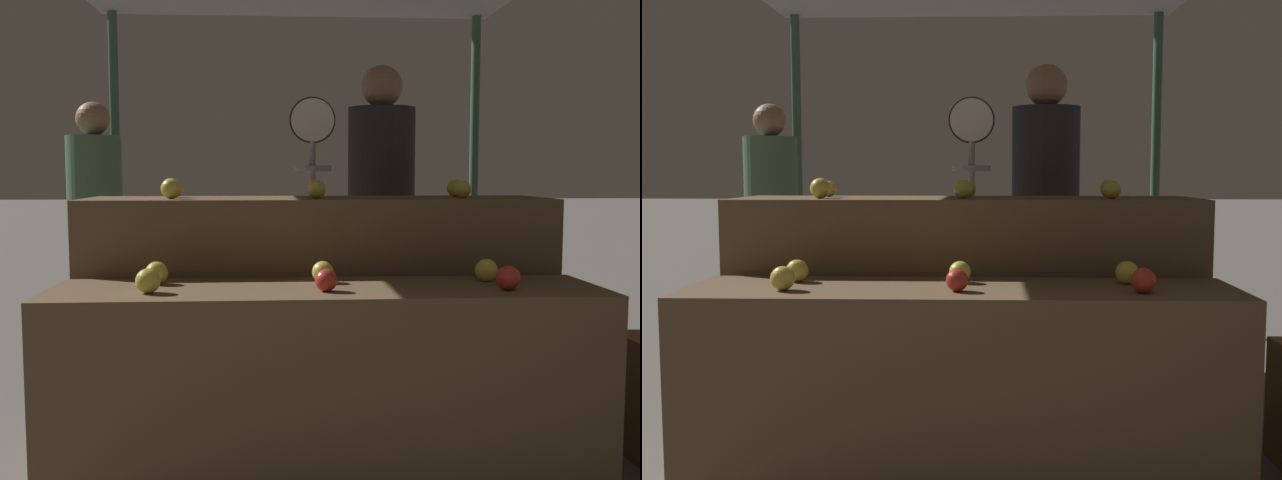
# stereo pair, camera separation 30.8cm
# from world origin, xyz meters

# --- Properties ---
(display_counter_front) EXTENTS (2.06, 0.55, 0.78)m
(display_counter_front) POSITION_xyz_m (0.00, 0.00, 0.39)
(display_counter_front) COLOR brown
(display_counter_front) RESTS_ON ground_plane
(display_counter_back) EXTENTS (2.06, 0.55, 1.10)m
(display_counter_back) POSITION_xyz_m (0.00, 0.60, 0.55)
(display_counter_back) COLOR brown
(display_counter_back) RESTS_ON ground_plane
(apple_front_0) EXTENTS (0.09, 0.09, 0.09)m
(apple_front_0) POSITION_xyz_m (-0.65, -0.10, 0.83)
(apple_front_0) COLOR gold
(apple_front_0) RESTS_ON display_counter_front
(apple_front_1) EXTENTS (0.08, 0.08, 0.08)m
(apple_front_1) POSITION_xyz_m (-0.01, -0.10, 0.82)
(apple_front_1) COLOR #B72D23
(apple_front_1) RESTS_ON display_counter_front
(apple_front_2) EXTENTS (0.09, 0.09, 0.09)m
(apple_front_2) POSITION_xyz_m (0.65, -0.11, 0.83)
(apple_front_2) COLOR red
(apple_front_2) RESTS_ON display_counter_front
(apple_front_3) EXTENTS (0.09, 0.09, 0.09)m
(apple_front_3) POSITION_xyz_m (-0.65, 0.12, 0.83)
(apple_front_3) COLOR gold
(apple_front_3) RESTS_ON display_counter_front
(apple_front_4) EXTENTS (0.08, 0.08, 0.08)m
(apple_front_4) POSITION_xyz_m (-0.01, 0.12, 0.83)
(apple_front_4) COLOR yellow
(apple_front_4) RESTS_ON display_counter_front
(apple_front_5) EXTENTS (0.09, 0.09, 0.09)m
(apple_front_5) POSITION_xyz_m (0.64, 0.10, 0.83)
(apple_front_5) COLOR yellow
(apple_front_5) RESTS_ON display_counter_front
(apple_back_0) EXTENTS (0.09, 0.09, 0.09)m
(apple_back_0) POSITION_xyz_m (-0.64, 0.50, 1.14)
(apple_back_0) COLOR gold
(apple_back_0) RESTS_ON display_counter_back
(apple_back_1) EXTENTS (0.08, 0.08, 0.08)m
(apple_back_1) POSITION_xyz_m (-0.01, 0.50, 1.14)
(apple_back_1) COLOR gold
(apple_back_1) RESTS_ON display_counter_back
(apple_back_2) EXTENTS (0.08, 0.08, 0.08)m
(apple_back_2) POSITION_xyz_m (0.64, 0.50, 1.14)
(apple_back_2) COLOR gold
(apple_back_2) RESTS_ON display_counter_back
(apple_back_3) EXTENTS (0.07, 0.07, 0.07)m
(apple_back_3) POSITION_xyz_m (-0.64, 0.71, 1.13)
(apple_back_3) COLOR gold
(apple_back_3) RESTS_ON display_counter_back
(apple_back_4) EXTENTS (0.07, 0.07, 0.07)m
(apple_back_4) POSITION_xyz_m (0.01, 0.70, 1.13)
(apple_back_4) COLOR gold
(apple_back_4) RESTS_ON display_counter_back
(apple_back_5) EXTENTS (0.08, 0.08, 0.08)m
(apple_back_5) POSITION_xyz_m (0.66, 0.71, 1.14)
(apple_back_5) COLOR gold
(apple_back_5) RESTS_ON display_counter_back
(produce_scale) EXTENTS (0.24, 0.20, 1.61)m
(produce_scale) POSITION_xyz_m (0.01, 1.20, 1.15)
(produce_scale) COLOR #99999E
(produce_scale) RESTS_ON ground_plane
(person_vendor_at_scale) EXTENTS (0.39, 0.39, 1.82)m
(person_vendor_at_scale) POSITION_xyz_m (0.43, 1.54, 1.05)
(person_vendor_at_scale) COLOR #2D2D38
(person_vendor_at_scale) RESTS_ON ground_plane
(person_customer_left) EXTENTS (0.44, 0.44, 1.66)m
(person_customer_left) POSITION_xyz_m (-1.35, 2.21, 0.96)
(person_customer_left) COLOR #2D2D38
(person_customer_left) RESTS_ON ground_plane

